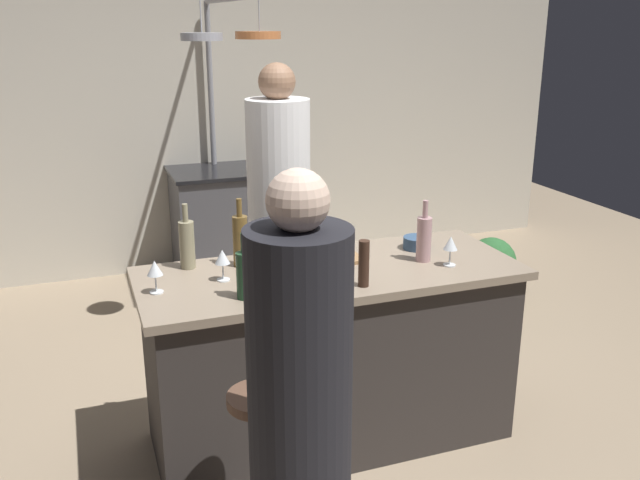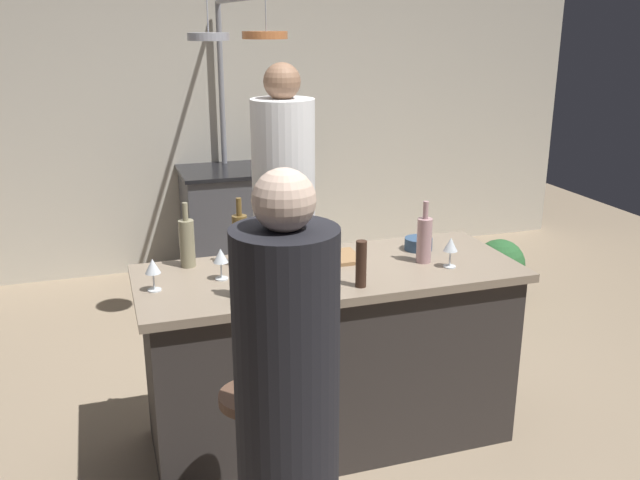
{
  "view_description": "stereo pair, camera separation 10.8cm",
  "coord_description": "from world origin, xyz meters",
  "px_view_note": "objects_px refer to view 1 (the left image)",
  "views": [
    {
      "loc": [
        -1.09,
        -2.85,
        2.02
      ],
      "look_at": [
        0.0,
        0.15,
        1.0
      ],
      "focal_mm": 38.78,
      "sensor_mm": 36.0,
      "label": 1
    },
    {
      "loc": [
        -0.98,
        -2.88,
        2.02
      ],
      "look_at": [
        0.0,
        0.15,
        1.0
      ],
      "focal_mm": 38.78,
      "sensor_mm": 36.0,
      "label": 2
    }
  ],
  "objects_px": {
    "chef": "(280,224)",
    "mixing_bowl_blue": "(417,243)",
    "wine_bottle_green": "(245,274)",
    "wine_glass_by_chef": "(222,258)",
    "wine_bottle_rose": "(424,238)",
    "wine_bottle_amber": "(240,240)",
    "mixing_bowl_steel": "(279,276)",
    "bar_stool_left": "(263,464)",
    "stove_range": "(223,224)",
    "pepper_mill": "(364,264)",
    "guest_left": "(300,426)",
    "wine_glass_near_left_guest": "(155,270)",
    "wine_glass_near_right_guest": "(451,245)",
    "cutting_board": "(327,259)",
    "wine_bottle_white": "(187,244)",
    "potted_plant": "(491,268)"
  },
  "relations": [
    {
      "from": "chef",
      "to": "mixing_bowl_blue",
      "type": "bearing_deg",
      "value": -62.19
    },
    {
      "from": "chef",
      "to": "wine_bottle_green",
      "type": "xyz_separation_m",
      "value": [
        -0.52,
        -1.23,
        0.18
      ]
    },
    {
      "from": "wine_glass_by_chef",
      "to": "mixing_bowl_blue",
      "type": "xyz_separation_m",
      "value": [
        1.03,
        0.11,
        -0.07
      ]
    },
    {
      "from": "wine_bottle_rose",
      "to": "wine_bottle_amber",
      "type": "distance_m",
      "value": 0.88
    },
    {
      "from": "mixing_bowl_steel",
      "to": "bar_stool_left",
      "type": "bearing_deg",
      "value": -114.02
    },
    {
      "from": "chef",
      "to": "wine_bottle_rose",
      "type": "distance_m",
      "value": 1.16
    },
    {
      "from": "stove_range",
      "to": "pepper_mill",
      "type": "xyz_separation_m",
      "value": [
        0.06,
        -2.7,
        0.56
      ]
    },
    {
      "from": "bar_stool_left",
      "to": "guest_left",
      "type": "xyz_separation_m",
      "value": [
        0.04,
        -0.35,
        0.37
      ]
    },
    {
      "from": "guest_left",
      "to": "wine_bottle_amber",
      "type": "relative_size",
      "value": 4.88
    },
    {
      "from": "wine_bottle_amber",
      "to": "wine_glass_near_left_guest",
      "type": "distance_m",
      "value": 0.47
    },
    {
      "from": "wine_bottle_amber",
      "to": "wine_glass_near_right_guest",
      "type": "xyz_separation_m",
      "value": [
        0.93,
        -0.34,
        -0.02
      ]
    },
    {
      "from": "wine_bottle_amber",
      "to": "wine_glass_near_right_guest",
      "type": "height_order",
      "value": "wine_bottle_amber"
    },
    {
      "from": "stove_range",
      "to": "wine_glass_by_chef",
      "type": "xyz_separation_m",
      "value": [
        -0.51,
        -2.42,
        0.56
      ]
    },
    {
      "from": "guest_left",
      "to": "wine_glass_near_left_guest",
      "type": "relative_size",
      "value": 11.02
    },
    {
      "from": "chef",
      "to": "wine_glass_near_left_guest",
      "type": "xyz_separation_m",
      "value": [
        -0.86,
        -1.04,
        0.18
      ]
    },
    {
      "from": "stove_range",
      "to": "wine_glass_near_right_guest",
      "type": "xyz_separation_m",
      "value": [
        0.55,
        -2.59,
        0.56
      ]
    },
    {
      "from": "cutting_board",
      "to": "mixing_bowl_blue",
      "type": "relative_size",
      "value": 2.28
    },
    {
      "from": "chef",
      "to": "wine_bottle_white",
      "type": "relative_size",
      "value": 5.73
    },
    {
      "from": "wine_bottle_green",
      "to": "guest_left",
      "type": "bearing_deg",
      "value": -91.02
    },
    {
      "from": "pepper_mill",
      "to": "wine_bottle_white",
      "type": "relative_size",
      "value": 0.67
    },
    {
      "from": "wine_bottle_rose",
      "to": "wine_bottle_white",
      "type": "xyz_separation_m",
      "value": [
        -1.09,
        0.29,
        0.0
      ]
    },
    {
      "from": "wine_glass_near_left_guest",
      "to": "mixing_bowl_blue",
      "type": "distance_m",
      "value": 1.34
    },
    {
      "from": "wine_bottle_rose",
      "to": "wine_bottle_white",
      "type": "distance_m",
      "value": 1.13
    },
    {
      "from": "bar_stool_left",
      "to": "wine_bottle_rose",
      "type": "height_order",
      "value": "wine_bottle_rose"
    },
    {
      "from": "chef",
      "to": "wine_bottle_green",
      "type": "relative_size",
      "value": 6.24
    },
    {
      "from": "guest_left",
      "to": "mixing_bowl_steel",
      "type": "xyz_separation_m",
      "value": [
        0.2,
        0.88,
        0.19
      ]
    },
    {
      "from": "pepper_mill",
      "to": "mixing_bowl_steel",
      "type": "relative_size",
      "value": 1.45
    },
    {
      "from": "wine_bottle_green",
      "to": "wine_bottle_white",
      "type": "xyz_separation_m",
      "value": [
        -0.16,
        0.45,
        0.01
      ]
    },
    {
      "from": "cutting_board",
      "to": "mixing_bowl_blue",
      "type": "height_order",
      "value": "mixing_bowl_blue"
    },
    {
      "from": "cutting_board",
      "to": "wine_bottle_amber",
      "type": "distance_m",
      "value": 0.44
    },
    {
      "from": "cutting_board",
      "to": "mixing_bowl_blue",
      "type": "bearing_deg",
      "value": 1.58
    },
    {
      "from": "wine_bottle_amber",
      "to": "mixing_bowl_steel",
      "type": "distance_m",
      "value": 0.32
    },
    {
      "from": "wine_bottle_green",
      "to": "wine_bottle_amber",
      "type": "bearing_deg",
      "value": 78.82
    },
    {
      "from": "wine_bottle_green",
      "to": "mixing_bowl_blue",
      "type": "distance_m",
      "value": 1.05
    },
    {
      "from": "wine_glass_near_right_guest",
      "to": "cutting_board",
      "type": "bearing_deg",
      "value": 152.66
    },
    {
      "from": "wine_glass_near_right_guest",
      "to": "mixing_bowl_blue",
      "type": "xyz_separation_m",
      "value": [
        -0.03,
        0.28,
        -0.07
      ]
    },
    {
      "from": "bar_stool_left",
      "to": "wine_bottle_green",
      "type": "xyz_separation_m",
      "value": [
        0.05,
        0.42,
        0.63
      ]
    },
    {
      "from": "chef",
      "to": "mixing_bowl_blue",
      "type": "distance_m",
      "value": 1.01
    },
    {
      "from": "pepper_mill",
      "to": "wine_bottle_amber",
      "type": "bearing_deg",
      "value": 135.18
    },
    {
      "from": "pepper_mill",
      "to": "wine_bottle_rose",
      "type": "distance_m",
      "value": 0.46
    },
    {
      "from": "wine_glass_near_right_guest",
      "to": "wine_glass_near_left_guest",
      "type": "height_order",
      "value": "same"
    },
    {
      "from": "wine_glass_by_chef",
      "to": "wine_glass_near_left_guest",
      "type": "xyz_separation_m",
      "value": [
        -0.3,
        -0.05,
        0.0
      ]
    },
    {
      "from": "stove_range",
      "to": "guest_left",
      "type": "relative_size",
      "value": 0.55
    },
    {
      "from": "bar_stool_left",
      "to": "mixing_bowl_blue",
      "type": "height_order",
      "value": "mixing_bowl_blue"
    },
    {
      "from": "guest_left",
      "to": "wine_bottle_amber",
      "type": "bearing_deg",
      "value": 85.48
    },
    {
      "from": "bar_stool_left",
      "to": "wine_glass_near_right_guest",
      "type": "relative_size",
      "value": 4.66
    },
    {
      "from": "guest_left",
      "to": "wine_bottle_white",
      "type": "bearing_deg",
      "value": 97.0
    },
    {
      "from": "pepper_mill",
      "to": "wine_glass_near_left_guest",
      "type": "distance_m",
      "value": 0.9
    },
    {
      "from": "guest_left",
      "to": "mixing_bowl_blue",
      "type": "relative_size",
      "value": 11.44
    },
    {
      "from": "potted_plant",
      "to": "wine_bottle_rose",
      "type": "relative_size",
      "value": 1.72
    }
  ]
}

